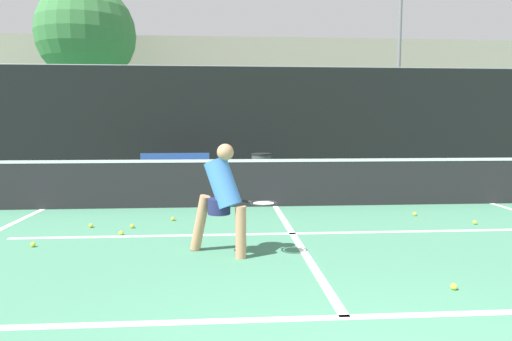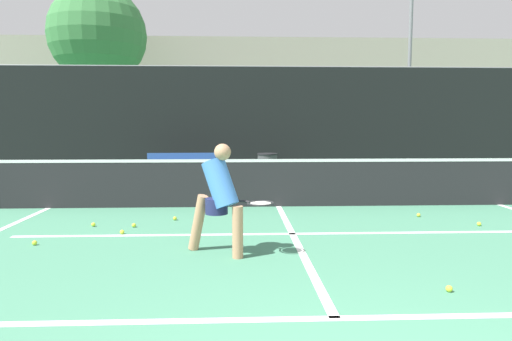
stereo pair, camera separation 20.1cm
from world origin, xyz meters
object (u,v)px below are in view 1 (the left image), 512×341
at_px(trash_bin, 261,169).
at_px(parked_car, 300,153).
at_px(courtside_bench, 175,168).
at_px(player_practicing, 223,195).

relative_size(trash_bin, parked_car, 0.21).
bearing_deg(courtside_bench, trash_bin, -0.02).
relative_size(courtside_bench, trash_bin, 2.17).
bearing_deg(player_practicing, parked_car, 109.89).
distance_m(player_practicing, parked_car, 11.49).
height_order(courtside_bench, parked_car, parked_car).
height_order(player_practicing, courtside_bench, player_practicing).
distance_m(player_practicing, courtside_bench, 6.67).
xyz_separation_m(player_practicing, parked_car, (2.87, 11.13, -0.19)).
bearing_deg(parked_car, player_practicing, -104.45).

